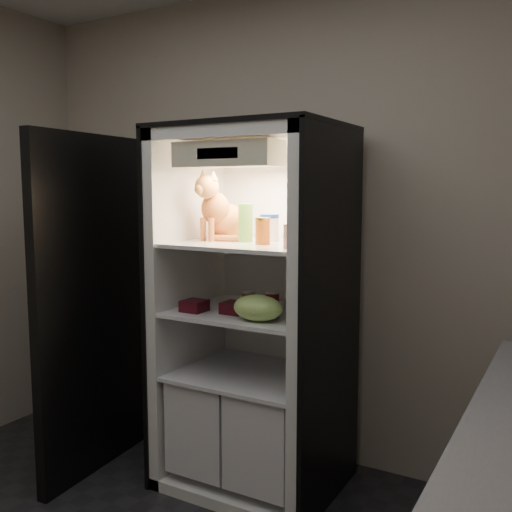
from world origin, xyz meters
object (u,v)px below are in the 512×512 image
Objects in this scene: refrigerator at (257,335)px; soda_can_b at (296,302)px; soda_can_c at (272,305)px; grape_bag at (258,308)px; parmesan_shaker at (245,223)px; cream_carton at (293,236)px; berry_box_left at (194,306)px; condiment_jar at (248,300)px; berry_box_right at (234,308)px; pepper_jar at (298,224)px; tabby_cat at (221,214)px; soda_can_a at (295,300)px; mayo_tub at (269,228)px; salsa_jar at (263,231)px.

refrigerator is 16.05× the size of soda_can_b.
grape_bag reaches higher than soda_can_c.
parmesan_shaker is at bearing -172.88° from soda_can_b.
cream_carton is 0.38m from soda_can_c.
condiment_jar is at bearing 38.83° from berry_box_left.
soda_can_b is at bearing 7.12° from parmesan_shaker.
berry_box_right is at bearing 171.42° from cream_carton.
berry_box_right is at bearing -151.38° from pepper_jar.
grape_bag is (0.16, -0.19, 0.01)m from condiment_jar.
refrigerator is at bearing 58.79° from parmesan_shaker.
condiment_jar is at bearing 153.78° from cream_carton.
cream_carton is at bearing -9.86° from tabby_cat.
parmesan_shaker is (0.17, -0.03, -0.04)m from tabby_cat.
cream_carton is at bearing -26.22° from condiment_jar.
soda_can_c reaches higher than condiment_jar.
cream_carton is 0.94× the size of soda_can_a.
grape_bag reaches higher than berry_box_right.
parmesan_shaker is (-0.03, -0.06, 0.60)m from refrigerator.
soda_can_b is at bearing 111.49° from cream_carton.
parmesan_shaker reaches higher than soda_can_a.
tabby_cat is 1.92× the size of parmesan_shaker.
refrigerator is 0.57m from mayo_tub.
parmesan_shaker reaches higher than soda_can_b.
refrigerator is at bearing 74.33° from condiment_jar.
pepper_jar reaches higher than mayo_tub.
pepper_jar is at bearing 67.18° from grape_bag.
berry_box_left is at bearing -155.77° from pepper_jar.
cream_carton is at bearing -67.24° from soda_can_a.
soda_can_b reaches higher than berry_box_right.
pepper_jar is 0.48m from condiment_jar.
soda_can_c is 0.41m from berry_box_left.
mayo_tub is at bearing 135.10° from cream_carton.
soda_can_c is at bearing -118.85° from pepper_jar.
refrigerator is at bearing 139.05° from soda_can_c.
salsa_jar is at bearing 157.41° from soda_can_c.
mayo_tub is 0.42m from soda_can_c.
grape_bag is 2.14× the size of berry_box_left.
salsa_jar is at bearing -127.15° from soda_can_a.
berry_box_right is at bearing -89.68° from parmesan_shaker.
refrigerator reaches higher than soda_can_a.
parmesan_shaker is 1.59× the size of soda_can_c.
refrigerator is 13.56× the size of mayo_tub.
pepper_jar is (0.14, 0.10, 0.03)m from salsa_jar.
cream_carton is 0.52m from berry_box_right.
soda_can_b is (0.02, -0.05, -0.00)m from soda_can_a.
refrigerator is 7.67× the size of grape_bag.
cream_carton is (0.21, -0.10, -0.01)m from salsa_jar.
parmesan_shaker reaches higher than salsa_jar.
mayo_tub reaches higher than salsa_jar.
soda_can_a is at bearing 112.76° from cream_carton.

